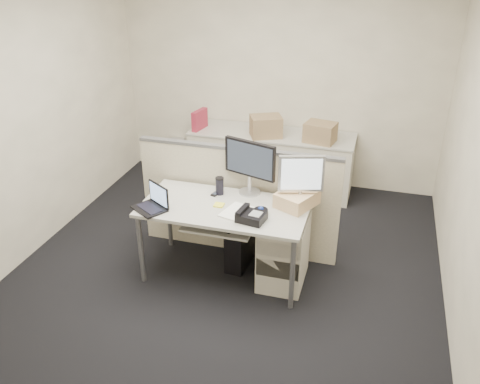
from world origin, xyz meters
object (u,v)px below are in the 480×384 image
(desk, at_px, (224,213))
(laptop, at_px, (148,199))
(monitor_main, at_px, (250,168))
(desk_phone, at_px, (251,217))

(desk, height_order, laptop, laptop)
(desk, height_order, monitor_main, monitor_main)
(desk, relative_size, desk_phone, 6.53)
(desk, distance_m, laptop, 0.69)
(monitor_main, relative_size, desk_phone, 2.28)
(desk, relative_size, monitor_main, 2.87)
(desk, distance_m, monitor_main, 0.48)
(laptop, xyz_separation_m, desk_phone, (0.92, 0.06, -0.07))
(monitor_main, height_order, laptop, monitor_main)
(desk, height_order, desk_phone, desk_phone)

